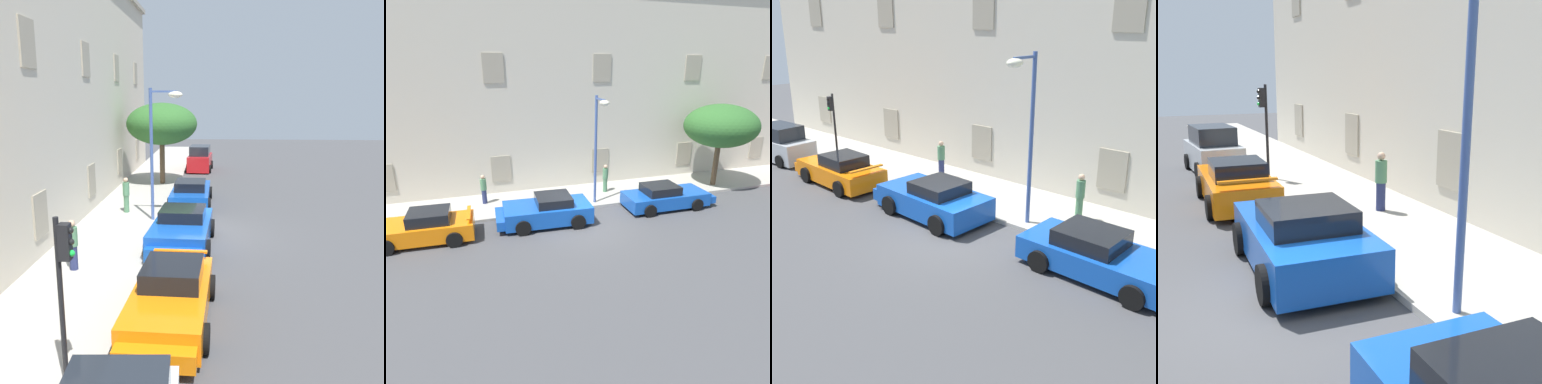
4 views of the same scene
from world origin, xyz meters
TOP-DOWN VIEW (x-y plane):
  - ground_plane at (0.00, 0.00)m, footprint 80.00×80.00m
  - sidewalk at (0.00, 3.81)m, footprint 60.00×3.64m
  - building_facade at (-0.00, 7.77)m, footprint 38.38×4.80m
  - sportscar_red_lead at (-7.10, 0.81)m, footprint 4.68×2.19m
  - sportscar_yellow_flank at (-1.60, 0.97)m, footprint 4.57×2.44m
  - sportscar_white_middle at (5.20, 0.99)m, footprint 4.85×2.16m
  - hatchback_distant at (15.50, 0.90)m, footprint 3.60×1.96m
  - tree_near_kerb at (9.78, 3.05)m, footprint 4.33×4.33m
  - traffic_light at (-9.70, 2.44)m, footprint 0.22×0.36m
  - street_lamp at (1.58, 2.07)m, footprint 0.44×1.42m
  - pedestrian_admiring at (2.76, 3.90)m, footprint 0.36×0.36m
  - pedestrian_strolling at (-4.19, 4.17)m, footprint 0.43×0.43m

SIDE VIEW (x-z plane):
  - ground_plane at x=0.00m, z-range 0.00..0.00m
  - sidewalk at x=0.00m, z-range 0.00..0.14m
  - sportscar_white_middle at x=5.20m, z-range -0.07..1.22m
  - sportscar_red_lead at x=-7.10m, z-range -0.08..1.30m
  - sportscar_yellow_flank at x=-1.60m, z-range -0.07..1.32m
  - hatchback_distant at x=15.50m, z-range -0.10..1.78m
  - pedestrian_strolling at x=-4.19m, z-range 0.16..1.78m
  - pedestrian_admiring at x=2.76m, z-range 0.17..1.83m
  - traffic_light at x=-9.70m, z-range 0.75..4.04m
  - tree_near_kerb at x=9.78m, z-range 1.34..6.31m
  - street_lamp at x=1.58m, z-range 1.22..6.91m
  - building_facade at x=0.00m, z-range 0.02..12.09m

